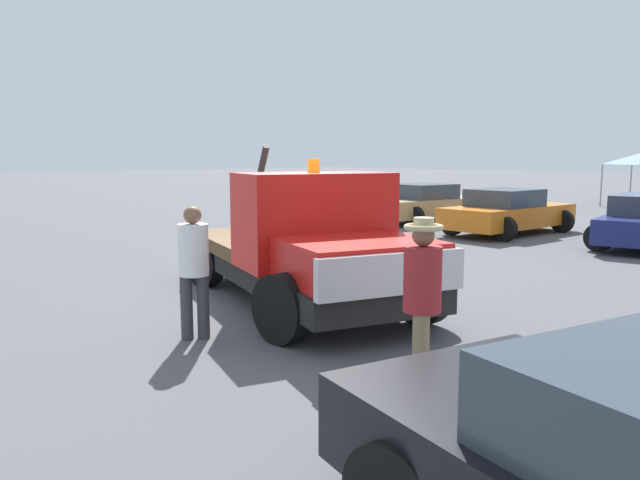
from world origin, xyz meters
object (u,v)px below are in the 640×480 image
object	(u,v)px
tow_truck	(307,249)
person_near_truck	(422,290)
parked_car_orange	(508,212)
person_at_hood	(194,263)
parked_car_tan	(426,204)

from	to	relation	value
tow_truck	person_near_truck	bearing A→B (deg)	-5.74
tow_truck	parked_car_orange	bearing A→B (deg)	122.46
person_at_hood	parked_car_orange	size ratio (longest dim) A/B	0.37
person_near_truck	person_at_hood	xyz separation A→B (m)	(-3.07, -0.62, -0.04)
tow_truck	person_near_truck	world-z (taller)	tow_truck
person_near_truck	parked_car_tan	xyz separation A→B (m)	(-9.41, 12.87, -0.37)
person_near_truck	person_at_hood	world-z (taller)	person_near_truck
person_at_hood	parked_car_orange	distance (m)	12.81
person_near_truck	parked_car_tan	world-z (taller)	person_near_truck
person_at_hood	parked_car_tan	distance (m)	14.90
parked_car_orange	tow_truck	bearing A→B (deg)	-163.33
parked_car_tan	person_near_truck	bearing A→B (deg)	-135.91
tow_truck	person_at_hood	bearing A→B (deg)	-64.40
parked_car_tan	parked_car_orange	xyz separation A→B (m)	(3.65, -0.96, -0.00)
tow_truck	parked_car_orange	distance (m)	10.65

